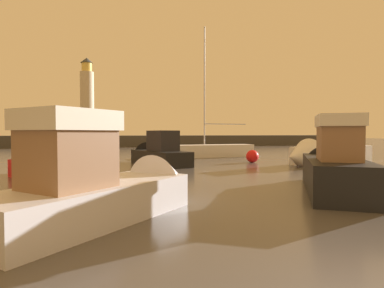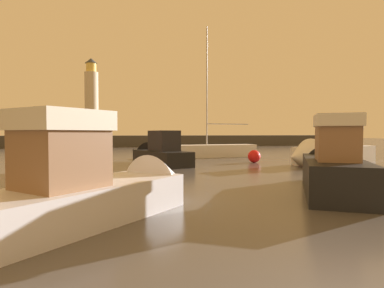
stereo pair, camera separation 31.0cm
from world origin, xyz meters
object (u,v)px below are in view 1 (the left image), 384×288
object	(u,v)px
lighthouse	(87,99)
motorboat_3	(119,185)
motorboat_0	(332,167)
motorboat_1	(325,152)
mooring_buoy	(252,156)
motorboat_2	(47,164)
motorboat_4	(154,154)
sailboat_moored	(212,150)

from	to	relation	value
lighthouse	motorboat_3	size ratio (longest dim) A/B	1.94
motorboat_0	motorboat_1	world-z (taller)	motorboat_0
motorboat_1	mooring_buoy	xyz separation A→B (m)	(-4.45, 2.59, -0.44)
motorboat_2	mooring_buoy	size ratio (longest dim) A/B	6.47
motorboat_1	mooring_buoy	distance (m)	5.17
motorboat_3	motorboat_4	distance (m)	14.22
motorboat_3	motorboat_4	world-z (taller)	motorboat_3
motorboat_0	mooring_buoy	bearing A→B (deg)	80.58
motorboat_4	sailboat_moored	bearing A→B (deg)	43.26
motorboat_2	motorboat_3	bearing A→B (deg)	-68.39
motorboat_2	sailboat_moored	size ratio (longest dim) A/B	0.51
lighthouse	motorboat_0	xyz separation A→B (m)	(12.11, -44.33, -6.96)
lighthouse	motorboat_3	bearing A→B (deg)	-85.42
mooring_buoy	motorboat_2	bearing A→B (deg)	-159.71
lighthouse	mooring_buoy	world-z (taller)	lighthouse
lighthouse	motorboat_2	xyz separation A→B (m)	(0.37, -37.86, -7.16)
motorboat_3	sailboat_moored	size ratio (longest dim) A/B	0.54
motorboat_2	mooring_buoy	world-z (taller)	motorboat_2
motorboat_0	motorboat_2	distance (m)	13.40
motorboat_1	motorboat_4	world-z (taller)	motorboat_1
motorboat_4	mooring_buoy	size ratio (longest dim) A/B	7.31
motorboat_4	motorboat_1	bearing A→B (deg)	-14.41
motorboat_2	motorboat_4	bearing A→B (deg)	41.66
motorboat_2	sailboat_moored	bearing A→B (deg)	42.48
motorboat_0	motorboat_4	world-z (taller)	motorboat_0
lighthouse	motorboat_2	distance (m)	38.53
motorboat_0	motorboat_3	xyz separation A→B (m)	(-8.40, -1.96, -0.09)
motorboat_2	sailboat_moored	distance (m)	16.95
motorboat_4	mooring_buoy	world-z (taller)	motorboat_4
motorboat_4	motorboat_0	bearing A→B (deg)	-65.16
motorboat_0	motorboat_1	distance (m)	10.95
sailboat_moored	mooring_buoy	world-z (taller)	sailboat_moored
lighthouse	mooring_buoy	bearing A→B (deg)	-66.87
lighthouse	motorboat_3	distance (m)	46.97
lighthouse	motorboat_4	xyz separation A→B (m)	(6.56, -32.35, -7.09)
motorboat_2	motorboat_0	bearing A→B (deg)	-28.87
lighthouse	motorboat_1	distance (m)	40.53
motorboat_0	lighthouse	bearing A→B (deg)	105.28
motorboat_1	motorboat_2	distance (m)	18.26
motorboat_2	lighthouse	bearing A→B (deg)	90.57
motorboat_4	lighthouse	bearing A→B (deg)	101.47
motorboat_4	motorboat_3	bearing A→B (deg)	-101.57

